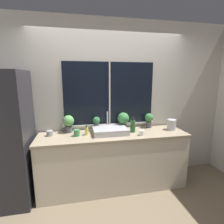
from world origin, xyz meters
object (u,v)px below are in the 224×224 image
potted_plant_center_right (123,119)px  mug_green (77,133)px  potted_plant_far_right (149,119)px  kettle (171,124)px  sink (110,130)px  mug_white (142,133)px  potted_plant_far_left (69,122)px  soap_bottle (87,131)px  mug_grey (50,133)px  potted_plant_center_left (96,123)px  refrigerator (5,139)px  bottle_tall (133,126)px

potted_plant_center_right → mug_green: bearing=-164.8°
potted_plant_far_right → kettle: bearing=-31.4°
potted_plant_far_right → mug_green: (-1.25, -0.21, -0.10)m
sink → mug_white: bearing=-23.3°
potted_plant_far_left → soap_bottle: bearing=-35.0°
mug_green → kettle: size_ratio=0.51×
mug_grey → kettle: (1.97, -0.08, 0.05)m
sink → mug_grey: 0.92m
mug_grey → kettle: bearing=-2.3°
potted_plant_center_left → soap_bottle: size_ratio=1.56×
refrigerator → potted_plant_center_right: refrigerator is taller
potted_plant_far_left → sink: bearing=-15.7°
sink → bottle_tall: bearing=-2.1°
potted_plant_far_left → mug_green: potted_plant_far_left is taller
kettle → mug_green: bearing=-179.5°
soap_bottle → mug_grey: size_ratio=1.58×
refrigerator → bottle_tall: bearing=1.6°
potted_plant_far_left → potted_plant_center_left: size_ratio=1.18×
potted_plant_far_left → mug_green: bearing=-59.9°
mug_green → potted_plant_far_right: bearing=9.6°
refrigerator → sink: size_ratio=3.50×
potted_plant_far_right → bottle_tall: bearing=-151.7°
sink → soap_bottle: 0.37m
potted_plant_far_right → potted_plant_center_left: bearing=-180.0°
mug_white → kettle: bearing=16.7°
potted_plant_far_left → mug_grey: (-0.28, -0.12, -0.12)m
soap_bottle → mug_green: soap_bottle is taller
kettle → mug_grey: bearing=177.7°
potted_plant_center_left → refrigerator: bearing=-169.3°
potted_plant_far_right → kettle: size_ratio=1.30×
bottle_tall → kettle: 0.68m
refrigerator → potted_plant_center_right: 1.78m
refrigerator → sink: refrigerator is taller
sink → soap_bottle: sink is taller
potted_plant_far_right → mug_grey: bearing=-175.9°
soap_bottle → kettle: 1.42m
sink → bottle_tall: size_ratio=2.17×
potted_plant_center_left → mug_green: (-0.32, -0.21, -0.08)m
soap_bottle → mug_white: soap_bottle is taller
sink → bottle_tall: (0.37, -0.01, 0.06)m
mug_green → kettle: kettle is taller
bottle_tall → mug_white: bottle_tall is taller
potted_plant_far_left → mug_white: potted_plant_far_left is taller
mug_white → potted_plant_center_right: bearing=117.0°
refrigerator → soap_bottle: size_ratio=12.34×
potted_plant_center_right → bottle_tall: potted_plant_center_right is taller
potted_plant_center_left → mug_green: 0.39m
bottle_tall → refrigerator: bearing=-178.4°
potted_plant_center_left → potted_plant_far_right: (0.92, 0.00, 0.02)m
refrigerator → potted_plant_far_right: size_ratio=7.39×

